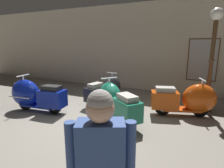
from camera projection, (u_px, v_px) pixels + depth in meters
The scene contains 7 objects.
ground_plane at pixel (86, 124), 4.48m from camera, with size 60.00×60.00×0.00m, color slate.
showroom_back_wall at pixel (137, 48), 7.61m from camera, with size 18.00×0.24×3.49m.
scooter_0 at pixel (34, 95), 5.23m from camera, with size 1.75×0.68×1.04m.
scooter_1 at pixel (107, 89), 6.08m from camera, with size 0.76×1.62×0.96m.
scooter_2 at pixel (114, 101), 4.72m from camera, with size 1.62×1.43×1.03m.
scooter_3 at pixel (188, 99), 4.86m from camera, with size 1.74×0.97×1.02m.
lamppost at pixel (212, 52), 4.98m from camera, with size 0.32×0.32×2.83m.
Camera 1 is at (2.32, -3.51, 1.93)m, focal length 29.39 mm.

